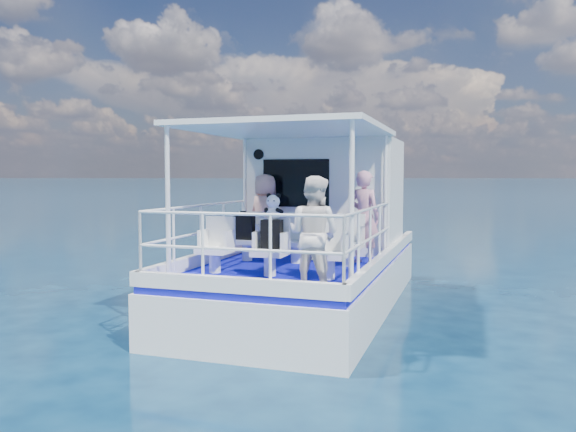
# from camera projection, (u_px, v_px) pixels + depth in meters

# --- Properties ---
(ground) EXTENTS (2000.00, 2000.00, 0.00)m
(ground) POSITION_uv_depth(u_px,v_px,m) (292.00, 318.00, 9.44)
(ground) COLOR #08213B
(ground) RESTS_ON ground
(hull) EXTENTS (3.00, 7.00, 1.60)m
(hull) POSITION_uv_depth(u_px,v_px,m) (309.00, 305.00, 10.38)
(hull) COLOR white
(hull) RESTS_ON ground
(deck) EXTENTS (2.90, 6.90, 0.10)m
(deck) POSITION_uv_depth(u_px,v_px,m) (309.00, 259.00, 10.32)
(deck) COLOR #0B0B9A
(deck) RESTS_ON hull
(cabin) EXTENTS (2.85, 2.00, 2.20)m
(cabin) POSITION_uv_depth(u_px,v_px,m) (327.00, 195.00, 11.48)
(cabin) COLOR white
(cabin) RESTS_ON deck
(canopy) EXTENTS (3.00, 3.20, 0.08)m
(canopy) POSITION_uv_depth(u_px,v_px,m) (289.00, 129.00, 9.03)
(canopy) COLOR white
(canopy) RESTS_ON cabin
(canopy_posts) EXTENTS (2.77, 2.97, 2.20)m
(canopy_posts) POSITION_uv_depth(u_px,v_px,m) (288.00, 200.00, 9.06)
(canopy_posts) COLOR white
(canopy_posts) RESTS_ON deck
(railings) EXTENTS (2.84, 3.59, 1.00)m
(railings) POSITION_uv_depth(u_px,v_px,m) (281.00, 239.00, 8.79)
(railings) COLOR white
(railings) RESTS_ON deck
(seat_port_fwd) EXTENTS (0.48, 0.46, 0.38)m
(seat_port_fwd) POSITION_uv_depth(u_px,v_px,m) (247.00, 250.00, 9.83)
(seat_port_fwd) COLOR white
(seat_port_fwd) RESTS_ON deck
(seat_center_fwd) EXTENTS (0.48, 0.46, 0.38)m
(seat_center_fwd) POSITION_uv_depth(u_px,v_px,m) (296.00, 252.00, 9.55)
(seat_center_fwd) COLOR white
(seat_center_fwd) RESTS_ON deck
(seat_stbd_fwd) EXTENTS (0.48, 0.46, 0.38)m
(seat_stbd_fwd) POSITION_uv_depth(u_px,v_px,m) (348.00, 254.00, 9.27)
(seat_stbd_fwd) COLOR white
(seat_stbd_fwd) RESTS_ON deck
(seat_port_aft) EXTENTS (0.48, 0.46, 0.38)m
(seat_port_aft) POSITION_uv_depth(u_px,v_px,m) (215.00, 260.00, 8.60)
(seat_port_aft) COLOR white
(seat_port_aft) RESTS_ON deck
(seat_center_aft) EXTENTS (0.48, 0.46, 0.38)m
(seat_center_aft) POSITION_uv_depth(u_px,v_px,m) (270.00, 263.00, 8.32)
(seat_center_aft) COLOR white
(seat_center_aft) RESTS_ON deck
(seat_stbd_aft) EXTENTS (0.48, 0.46, 0.38)m
(seat_stbd_aft) POSITION_uv_depth(u_px,v_px,m) (329.00, 266.00, 8.04)
(seat_stbd_aft) COLOR white
(seat_stbd_aft) RESTS_ON deck
(passenger_port_fwd) EXTENTS (0.67, 0.56, 1.52)m
(passenger_port_fwd) POSITION_uv_depth(u_px,v_px,m) (265.00, 215.00, 10.52)
(passenger_port_fwd) COLOR #E3A193
(passenger_port_fwd) RESTS_ON deck
(passenger_stbd_fwd) EXTENTS (0.67, 0.56, 1.57)m
(passenger_stbd_fwd) POSITION_uv_depth(u_px,v_px,m) (364.00, 217.00, 9.52)
(passenger_stbd_fwd) COLOR #CB839E
(passenger_stbd_fwd) RESTS_ON deck
(passenger_stbd_aft) EXTENTS (0.83, 0.72, 1.48)m
(passenger_stbd_aft) POSITION_uv_depth(u_px,v_px,m) (314.00, 234.00, 7.16)
(passenger_stbd_aft) COLOR silver
(passenger_stbd_aft) RESTS_ON deck
(backpack_port) EXTENTS (0.34, 0.19, 0.44)m
(backpack_port) POSITION_uv_depth(u_px,v_px,m) (244.00, 227.00, 9.74)
(backpack_port) COLOR black
(backpack_port) RESTS_ON seat_port_fwd
(backpack_center) EXTENTS (0.30, 0.17, 0.45)m
(backpack_center) POSITION_uv_depth(u_px,v_px,m) (272.00, 235.00, 8.30)
(backpack_center) COLOR black
(backpack_center) RESTS_ON seat_center_aft
(compact_camera) EXTENTS (0.10, 0.06, 0.06)m
(compact_camera) POSITION_uv_depth(u_px,v_px,m) (243.00, 212.00, 9.72)
(compact_camera) COLOR black
(compact_camera) RESTS_ON backpack_port
(panda) EXTENTS (0.25, 0.21, 0.39)m
(panda) POSITION_uv_depth(u_px,v_px,m) (274.00, 207.00, 8.29)
(panda) COLOR white
(panda) RESTS_ON backpack_center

